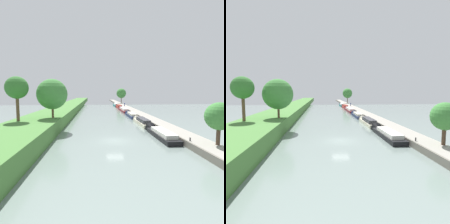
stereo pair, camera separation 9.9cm
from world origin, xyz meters
TOP-DOWN VIEW (x-y plane):
  - ground_plane at (0.00, 0.00)m, footprint 160.00×160.00m
  - left_grassy_bank at (-13.12, 0.00)m, footprint 8.21×260.00m
  - right_towpath at (10.60, 0.00)m, footprint 3.17×260.00m
  - stone_quay at (8.89, 0.00)m, footprint 0.25×260.00m
  - narrowboat_black at (7.50, 2.11)m, footprint 2.16×11.57m
  - narrowboat_cream at (7.38, 13.97)m, footprint 1.88×11.14m
  - narrowboat_navy at (7.45, 27.09)m, footprint 1.85×11.77m
  - narrowboat_maroon at (7.52, 43.17)m, footprint 2.05×16.91m
  - narrowboat_red at (7.66, 57.60)m, footprint 1.82×11.10m
  - narrowboat_teal at (7.52, 69.99)m, footprint 1.85×12.99m
  - tree_rightbank_near at (11.71, -6.32)m, footprint 3.31×3.31m
  - tree_rightbank_midnear at (11.76, 80.39)m, footprint 5.40×5.40m
  - tree_leftbank_downstream at (-10.61, 8.29)m, footprint 5.49×5.49m
  - tree_leftbank_upstream at (-15.52, 5.06)m, footprint 3.65×3.65m
  - person_walking at (10.00, 56.35)m, footprint 0.34×0.34m
  - mooring_bollard_near at (9.32, -4.25)m, footprint 0.16×0.16m
  - mooring_bollard_far at (9.32, 76.30)m, footprint 0.16×0.16m

SIDE VIEW (x-z plane):
  - ground_plane at x=0.00m, z-range 0.00..0.00m
  - right_towpath at x=10.60m, z-range 0.00..0.82m
  - stone_quay at x=8.89m, z-range 0.00..0.87m
  - narrowboat_black at x=7.50m, z-range -0.52..1.53m
  - narrowboat_navy at x=7.45m, z-range -0.38..1.41m
  - narrowboat_maroon at x=7.52m, z-range -0.45..1.59m
  - narrowboat_red at x=7.66m, z-range -0.42..1.58m
  - narrowboat_cream at x=7.38m, z-range -0.41..1.59m
  - narrowboat_teal at x=7.52m, z-range -0.43..1.62m
  - mooring_bollard_near at x=9.32m, z-range 0.82..1.27m
  - mooring_bollard_far at x=9.32m, z-range 0.82..1.27m
  - left_grassy_bank at x=-13.12m, z-range 0.00..2.38m
  - person_walking at x=10.00m, z-range 0.86..2.52m
  - tree_rightbank_near at x=11.71m, z-range 1.69..6.80m
  - tree_rightbank_midnear at x=11.76m, z-range 2.23..10.47m
  - tree_leftbank_downstream at x=-10.61m, z-range 3.17..10.26m
  - tree_leftbank_upstream at x=-15.52m, z-range 4.12..11.39m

